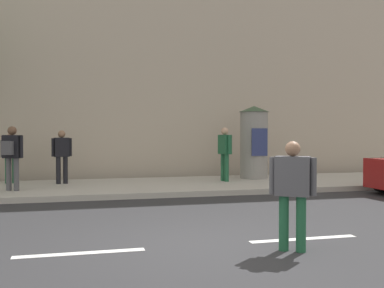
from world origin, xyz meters
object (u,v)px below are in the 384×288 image
object	(u,v)px
pedestrian_tallest	(293,187)
poster_column	(254,142)
pedestrian_in_red_top	(11,154)
pedestrian_in_light_jacket	(225,149)
pedestrian_near_pole	(62,153)
pedestrian_with_bag	(12,152)

from	to	relation	value
pedestrian_tallest	poster_column	bearing A→B (deg)	71.11
poster_column	pedestrian_in_red_top	distance (m)	7.73
pedestrian_in_light_jacket	pedestrian_in_red_top	distance (m)	6.54
pedestrian_tallest	pedestrian_in_light_jacket	bearing A→B (deg)	78.12
pedestrian_in_red_top	pedestrian_near_pole	xyz separation A→B (m)	(1.49, -0.51, 0.05)
pedestrian_in_light_jacket	pedestrian_in_red_top	xyz separation A→B (m)	(-6.46, 1.05, -0.12)
pedestrian_tallest	pedestrian_in_light_jacket	distance (m)	8.01
poster_column	pedestrian_with_bag	distance (m)	7.61
pedestrian_with_bag	pedestrian_near_pole	distance (m)	1.86
pedestrian_in_light_jacket	pedestrian_near_pole	distance (m)	5.00
pedestrian_tallest	pedestrian_near_pole	xyz separation A→B (m)	(-3.32, 8.36, 0.17)
pedestrian_in_red_top	pedestrian_with_bag	xyz separation A→B (m)	(0.26, -1.90, 0.14)
pedestrian_with_bag	pedestrian_near_pole	size ratio (longest dim) A/B	1.06
poster_column	pedestrian_in_light_jacket	world-z (taller)	poster_column
pedestrian_in_light_jacket	pedestrian_in_red_top	size ratio (longest dim) A/B	1.11
pedestrian_in_light_jacket	pedestrian_with_bag	distance (m)	6.26
pedestrian_tallest	pedestrian_in_light_jacket	size ratio (longest dim) A/B	0.92
poster_column	pedestrian_in_light_jacket	bearing A→B (deg)	-152.85
pedestrian_in_light_jacket	pedestrian_near_pole	bearing A→B (deg)	173.86
pedestrian_tallest	pedestrian_with_bag	distance (m)	8.33
pedestrian_tallest	pedestrian_in_red_top	distance (m)	10.10
poster_column	pedestrian_near_pole	xyz separation A→B (m)	(-6.22, -0.11, -0.30)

